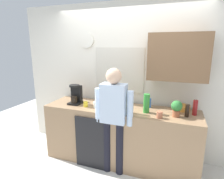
{
  "coord_description": "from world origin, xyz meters",
  "views": [
    {
      "loc": [
        0.82,
        -2.35,
        1.9
      ],
      "look_at": [
        -0.12,
        0.25,
        1.24
      ],
      "focal_mm": 29.68,
      "sensor_mm": 36.0,
      "label": 1
    }
  ],
  "objects_px": {
    "bottle_clear_soda": "(146,103)",
    "potted_plant": "(177,108)",
    "bottle_green_wine": "(115,102)",
    "coffee_maker": "(76,95)",
    "cup_white_mug": "(96,105)",
    "mixing_bowl": "(182,108)",
    "bottle_red_vinegar": "(195,108)",
    "cup_terracotta_mug": "(160,115)",
    "bottle_olive_oil": "(131,105)",
    "person_at_sink": "(114,113)",
    "bottle_amber_beer": "(77,95)",
    "dish_soap": "(149,103)",
    "cup_yellow_cup": "(86,104)",
    "bottle_dark_sauce": "(187,111)"
  },
  "relations": [
    {
      "from": "bottle_amber_beer",
      "to": "dish_soap",
      "type": "xyz_separation_m",
      "value": [
        1.27,
        0.07,
        -0.04
      ]
    },
    {
      "from": "coffee_maker",
      "to": "mixing_bowl",
      "type": "distance_m",
      "value": 1.72
    },
    {
      "from": "cup_yellow_cup",
      "to": "bottle_red_vinegar",
      "type": "bearing_deg",
      "value": 6.82
    },
    {
      "from": "cup_yellow_cup",
      "to": "coffee_maker",
      "type": "bearing_deg",
      "value": 158.07
    },
    {
      "from": "cup_yellow_cup",
      "to": "person_at_sink",
      "type": "bearing_deg",
      "value": -18.06
    },
    {
      "from": "cup_yellow_cup",
      "to": "bottle_dark_sauce",
      "type": "bearing_deg",
      "value": 3.27
    },
    {
      "from": "coffee_maker",
      "to": "person_at_sink",
      "type": "xyz_separation_m",
      "value": [
        0.77,
        -0.27,
        -0.13
      ]
    },
    {
      "from": "dish_soap",
      "to": "mixing_bowl",
      "type": "bearing_deg",
      "value": 3.96
    },
    {
      "from": "bottle_green_wine",
      "to": "bottle_amber_beer",
      "type": "xyz_separation_m",
      "value": [
        -0.82,
        0.32,
        -0.03
      ]
    },
    {
      "from": "bottle_green_wine",
      "to": "bottle_red_vinegar",
      "type": "xyz_separation_m",
      "value": [
        1.1,
        0.27,
        -0.04
      ]
    },
    {
      "from": "mixing_bowl",
      "to": "cup_yellow_cup",
      "type": "bearing_deg",
      "value": -166.57
    },
    {
      "from": "coffee_maker",
      "to": "cup_terracotta_mug",
      "type": "height_order",
      "value": "coffee_maker"
    },
    {
      "from": "bottle_olive_oil",
      "to": "potted_plant",
      "type": "xyz_separation_m",
      "value": [
        0.63,
        0.08,
        0.01
      ]
    },
    {
      "from": "bottle_clear_soda",
      "to": "bottle_red_vinegar",
      "type": "xyz_separation_m",
      "value": [
        0.66,
        0.13,
        -0.03
      ]
    },
    {
      "from": "coffee_maker",
      "to": "cup_white_mug",
      "type": "distance_m",
      "value": 0.42
    },
    {
      "from": "bottle_amber_beer",
      "to": "cup_terracotta_mug",
      "type": "height_order",
      "value": "bottle_amber_beer"
    },
    {
      "from": "bottle_green_wine",
      "to": "dish_soap",
      "type": "relative_size",
      "value": 1.67
    },
    {
      "from": "cup_yellow_cup",
      "to": "bottle_clear_soda",
      "type": "bearing_deg",
      "value": 4.08
    },
    {
      "from": "bottle_olive_oil",
      "to": "cup_terracotta_mug",
      "type": "height_order",
      "value": "bottle_olive_oil"
    },
    {
      "from": "bottle_red_vinegar",
      "to": "bottle_clear_soda",
      "type": "bearing_deg",
      "value": -169.27
    },
    {
      "from": "bottle_clear_soda",
      "to": "potted_plant",
      "type": "height_order",
      "value": "bottle_clear_soda"
    },
    {
      "from": "potted_plant",
      "to": "bottle_green_wine",
      "type": "bearing_deg",
      "value": -171.75
    },
    {
      "from": "bottle_green_wine",
      "to": "cup_yellow_cup",
      "type": "bearing_deg",
      "value": 171.43
    },
    {
      "from": "mixing_bowl",
      "to": "person_at_sink",
      "type": "relative_size",
      "value": 0.14
    },
    {
      "from": "bottle_red_vinegar",
      "to": "person_at_sink",
      "type": "bearing_deg",
      "value": -161.18
    },
    {
      "from": "bottle_clear_soda",
      "to": "bottle_red_vinegar",
      "type": "height_order",
      "value": "bottle_clear_soda"
    },
    {
      "from": "bottle_green_wine",
      "to": "bottle_amber_beer",
      "type": "relative_size",
      "value": 1.3
    },
    {
      "from": "bottle_amber_beer",
      "to": "bottle_clear_soda",
      "type": "bearing_deg",
      "value": -7.88
    },
    {
      "from": "coffee_maker",
      "to": "cup_white_mug",
      "type": "bearing_deg",
      "value": -10.5
    },
    {
      "from": "cup_yellow_cup",
      "to": "cup_terracotta_mug",
      "type": "xyz_separation_m",
      "value": [
        1.17,
        -0.09,
        0.0
      ]
    },
    {
      "from": "coffee_maker",
      "to": "cup_yellow_cup",
      "type": "xyz_separation_m",
      "value": [
        0.23,
        -0.09,
        -0.1
      ]
    },
    {
      "from": "bottle_clear_soda",
      "to": "cup_terracotta_mug",
      "type": "distance_m",
      "value": 0.27
    },
    {
      "from": "bottle_olive_oil",
      "to": "person_at_sink",
      "type": "bearing_deg",
      "value": -145.83
    },
    {
      "from": "bottle_clear_soda",
      "to": "cup_terracotta_mug",
      "type": "bearing_deg",
      "value": -36.69
    },
    {
      "from": "coffee_maker",
      "to": "cup_white_mug",
      "type": "relative_size",
      "value": 3.47
    },
    {
      "from": "bottle_red_vinegar",
      "to": "potted_plant",
      "type": "relative_size",
      "value": 0.96
    },
    {
      "from": "cup_terracotta_mug",
      "to": "potted_plant",
      "type": "xyz_separation_m",
      "value": [
        0.21,
        0.13,
        0.09
      ]
    },
    {
      "from": "dish_soap",
      "to": "bottle_dark_sauce",
      "type": "bearing_deg",
      "value": -22.47
    },
    {
      "from": "bottle_red_vinegar",
      "to": "bottle_dark_sauce",
      "type": "height_order",
      "value": "bottle_red_vinegar"
    },
    {
      "from": "bottle_dark_sauce",
      "to": "potted_plant",
      "type": "xyz_separation_m",
      "value": [
        -0.14,
        -0.04,
        0.04
      ]
    },
    {
      "from": "bottle_green_wine",
      "to": "bottle_clear_soda",
      "type": "relative_size",
      "value": 1.07
    },
    {
      "from": "bottle_green_wine",
      "to": "mixing_bowl",
      "type": "xyz_separation_m",
      "value": [
        0.94,
        0.43,
        -0.11
      ]
    },
    {
      "from": "cup_terracotta_mug",
      "to": "person_at_sink",
      "type": "xyz_separation_m",
      "value": [
        -0.63,
        -0.09,
        -0.03
      ]
    },
    {
      "from": "cup_terracotta_mug",
      "to": "dish_soap",
      "type": "distance_m",
      "value": 0.45
    },
    {
      "from": "bottle_clear_soda",
      "to": "potted_plant",
      "type": "distance_m",
      "value": 0.42
    },
    {
      "from": "cup_terracotta_mug",
      "to": "potted_plant",
      "type": "bearing_deg",
      "value": 31.98
    },
    {
      "from": "bottle_olive_oil",
      "to": "cup_white_mug",
      "type": "bearing_deg",
      "value": 174.99
    },
    {
      "from": "bottle_clear_soda",
      "to": "cup_white_mug",
      "type": "bearing_deg",
      "value": -176.4
    },
    {
      "from": "mixing_bowl",
      "to": "bottle_green_wine",
      "type": "bearing_deg",
      "value": -155.61
    },
    {
      "from": "bottle_clear_soda",
      "to": "dish_soap",
      "type": "xyz_separation_m",
      "value": [
        0.01,
        0.25,
        -0.06
      ]
    }
  ]
}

